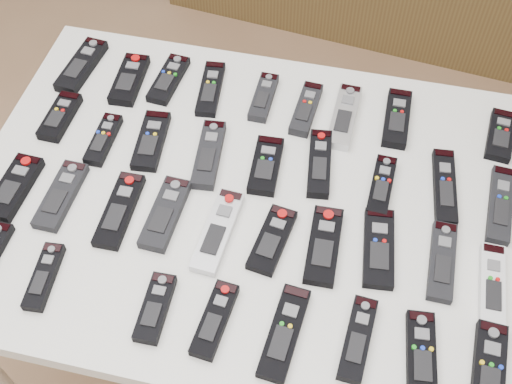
% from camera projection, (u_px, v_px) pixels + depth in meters
% --- Properties ---
extents(ground, '(4.00, 4.00, 0.00)m').
position_uv_depth(ground, '(210.00, 380.00, 1.94)').
color(ground, '#92694A').
rests_on(ground, ground).
extents(table, '(1.25, 0.88, 0.78)m').
position_uv_depth(table, '(256.00, 213.00, 1.43)').
color(table, white).
rests_on(table, ground).
extents(remote_0, '(0.07, 0.19, 0.02)m').
position_uv_depth(remote_0, '(82.00, 66.00, 1.61)').
color(remote_0, black).
rests_on(remote_0, table).
extents(remote_1, '(0.07, 0.17, 0.02)m').
position_uv_depth(remote_1, '(129.00, 80.00, 1.58)').
color(remote_1, black).
rests_on(remote_1, table).
extents(remote_2, '(0.07, 0.16, 0.02)m').
position_uv_depth(remote_2, '(169.00, 79.00, 1.58)').
color(remote_2, black).
rests_on(remote_2, table).
extents(remote_3, '(0.07, 0.18, 0.02)m').
position_uv_depth(remote_3, '(211.00, 89.00, 1.56)').
color(remote_3, black).
rests_on(remote_3, table).
extents(remote_4, '(0.05, 0.15, 0.02)m').
position_uv_depth(remote_4, '(264.00, 97.00, 1.55)').
color(remote_4, black).
rests_on(remote_4, table).
extents(remote_5, '(0.06, 0.16, 0.02)m').
position_uv_depth(remote_5, '(306.00, 109.00, 1.52)').
color(remote_5, black).
rests_on(remote_5, table).
extents(remote_6, '(0.06, 0.19, 0.02)m').
position_uv_depth(remote_6, '(344.00, 117.00, 1.51)').
color(remote_6, '#B7B7BC').
rests_on(remote_6, table).
extents(remote_7, '(0.06, 0.17, 0.02)m').
position_uv_depth(remote_7, '(397.00, 118.00, 1.50)').
color(remote_7, black).
rests_on(remote_7, table).
extents(remote_8, '(0.07, 0.15, 0.02)m').
position_uv_depth(remote_8, '(501.00, 135.00, 1.47)').
color(remote_8, black).
rests_on(remote_8, table).
extents(remote_9, '(0.06, 0.14, 0.02)m').
position_uv_depth(remote_9, '(60.00, 116.00, 1.51)').
color(remote_9, black).
rests_on(remote_9, table).
extents(remote_10, '(0.04, 0.15, 0.02)m').
position_uv_depth(remote_10, '(103.00, 140.00, 1.47)').
color(remote_10, black).
rests_on(remote_10, table).
extents(remote_11, '(0.07, 0.17, 0.02)m').
position_uv_depth(remote_11, '(151.00, 141.00, 1.46)').
color(remote_11, black).
rests_on(remote_11, table).
extents(remote_12, '(0.07, 0.19, 0.02)m').
position_uv_depth(remote_12, '(209.00, 154.00, 1.44)').
color(remote_12, black).
rests_on(remote_12, table).
extents(remote_13, '(0.07, 0.16, 0.02)m').
position_uv_depth(remote_13, '(266.00, 166.00, 1.42)').
color(remote_13, black).
rests_on(remote_13, table).
extents(remote_14, '(0.07, 0.18, 0.02)m').
position_uv_depth(remote_14, '(320.00, 163.00, 1.42)').
color(remote_14, black).
rests_on(remote_14, table).
extents(remote_15, '(0.05, 0.16, 0.02)m').
position_uv_depth(remote_15, '(381.00, 186.00, 1.39)').
color(remote_15, black).
rests_on(remote_15, table).
extents(remote_16, '(0.06, 0.20, 0.02)m').
position_uv_depth(remote_16, '(445.00, 187.00, 1.39)').
color(remote_16, black).
rests_on(remote_16, table).
extents(remote_17, '(0.06, 0.20, 0.02)m').
position_uv_depth(remote_17, '(500.00, 204.00, 1.36)').
color(remote_17, black).
rests_on(remote_17, table).
extents(remote_18, '(0.07, 0.17, 0.02)m').
position_uv_depth(remote_18, '(14.00, 187.00, 1.38)').
color(remote_18, black).
rests_on(remote_18, table).
extents(remote_19, '(0.06, 0.18, 0.02)m').
position_uv_depth(remote_19, '(61.00, 195.00, 1.37)').
color(remote_19, black).
rests_on(remote_19, table).
extents(remote_20, '(0.06, 0.19, 0.02)m').
position_uv_depth(remote_20, '(119.00, 210.00, 1.35)').
color(remote_20, black).
rests_on(remote_20, table).
extents(remote_21, '(0.06, 0.18, 0.02)m').
position_uv_depth(remote_21, '(165.00, 214.00, 1.34)').
color(remote_21, black).
rests_on(remote_21, table).
extents(remote_22, '(0.07, 0.20, 0.02)m').
position_uv_depth(remote_22, '(218.00, 231.00, 1.32)').
color(remote_22, '#B7B7BC').
rests_on(remote_22, table).
extents(remote_23, '(0.08, 0.16, 0.02)m').
position_uv_depth(remote_23, '(272.00, 240.00, 1.31)').
color(remote_23, black).
rests_on(remote_23, table).
extents(remote_24, '(0.07, 0.18, 0.02)m').
position_uv_depth(remote_24, '(324.00, 246.00, 1.30)').
color(remote_24, black).
rests_on(remote_24, table).
extents(remote_25, '(0.08, 0.19, 0.02)m').
position_uv_depth(remote_25, '(379.00, 248.00, 1.30)').
color(remote_25, black).
rests_on(remote_25, table).
extents(remote_26, '(0.05, 0.18, 0.02)m').
position_uv_depth(remote_26, '(442.00, 261.00, 1.28)').
color(remote_26, black).
rests_on(remote_26, table).
extents(remote_27, '(0.05, 0.18, 0.02)m').
position_uv_depth(remote_27, '(492.00, 286.00, 1.24)').
color(remote_27, silver).
rests_on(remote_27, table).
extents(remote_29, '(0.05, 0.15, 0.02)m').
position_uv_depth(remote_29, '(44.00, 277.00, 1.26)').
color(remote_29, black).
rests_on(remote_29, table).
extents(remote_30, '(0.05, 0.14, 0.02)m').
position_uv_depth(remote_30, '(155.00, 308.00, 1.22)').
color(remote_30, black).
rests_on(remote_30, table).
extents(remote_31, '(0.06, 0.16, 0.02)m').
position_uv_depth(remote_31, '(215.00, 320.00, 1.20)').
color(remote_31, black).
rests_on(remote_31, table).
extents(remote_32, '(0.07, 0.19, 0.02)m').
position_uv_depth(remote_32, '(284.00, 333.00, 1.19)').
color(remote_32, black).
rests_on(remote_32, table).
extents(remote_33, '(0.06, 0.17, 0.02)m').
position_uv_depth(remote_33, '(358.00, 339.00, 1.18)').
color(remote_33, black).
rests_on(remote_33, table).
extents(remote_34, '(0.07, 0.17, 0.02)m').
position_uv_depth(remote_34, '(421.00, 355.00, 1.16)').
color(remote_34, black).
rests_on(remote_34, table).
extents(remote_35, '(0.07, 0.19, 0.02)m').
position_uv_depth(remote_35, '(489.00, 373.00, 1.14)').
color(remote_35, black).
rests_on(remote_35, table).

